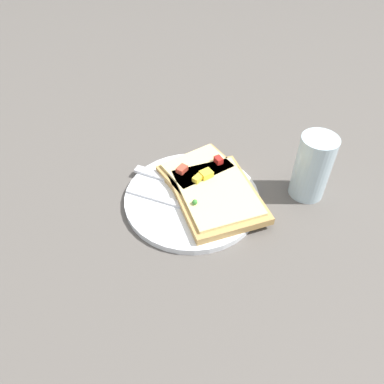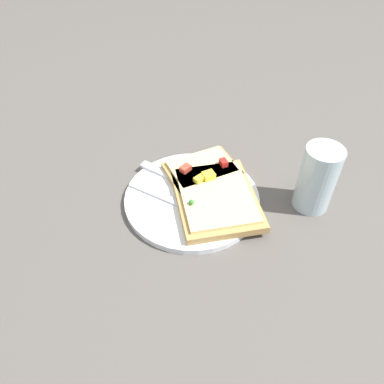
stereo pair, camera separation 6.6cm
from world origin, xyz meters
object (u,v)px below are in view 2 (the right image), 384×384
object	(u,v)px
knife	(177,179)
pizza_slice_corner	(201,170)
fork	(184,206)
pizza_slice_main	(216,197)
drinking_glass	(317,179)
plate	(192,198)

from	to	relation	value
knife	pizza_slice_corner	distance (m)	0.05
fork	pizza_slice_corner	bearing A→B (deg)	100.17
pizza_slice_main	pizza_slice_corner	distance (m)	0.08
drinking_glass	knife	bearing A→B (deg)	5.42
knife	drinking_glass	bearing A→B (deg)	19.59
pizza_slice_corner	fork	bearing A→B (deg)	45.34
pizza_slice_corner	drinking_glass	size ratio (longest dim) A/B	1.28
knife	pizza_slice_corner	world-z (taller)	pizza_slice_corner
knife	pizza_slice_corner	xyz separation A→B (m)	(-0.04, -0.03, 0.01)
plate	pizza_slice_main	distance (m)	0.05
knife	fork	bearing A→B (deg)	-46.83
knife	plate	bearing A→B (deg)	-25.72
knife	drinking_glass	distance (m)	0.25
drinking_glass	plate	bearing A→B (deg)	15.38
plate	pizza_slice_corner	bearing A→B (deg)	-88.55
pizza_slice_main	drinking_glass	size ratio (longest dim) A/B	1.77
pizza_slice_main	drinking_glass	xyz separation A→B (m)	(-0.16, -0.06, 0.04)
pizza_slice_main	drinking_glass	distance (m)	0.17
plate	fork	world-z (taller)	fork
fork	pizza_slice_main	distance (m)	0.06
fork	pizza_slice_main	bearing A→B (deg)	43.47
fork	knife	xyz separation A→B (m)	(0.03, -0.06, -0.00)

